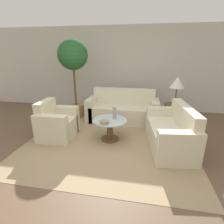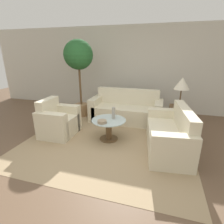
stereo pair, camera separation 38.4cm
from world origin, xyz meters
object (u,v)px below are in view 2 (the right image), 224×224
at_px(armchair, 58,122).
at_px(bowl, 102,122).
at_px(loveseat, 171,136).
at_px(sofa_main, 126,111).
at_px(vase, 114,113).
at_px(table_lamp, 182,84).
at_px(potted_plant, 79,61).
at_px(coffee_table, 109,127).

xyz_separation_m(armchair, bowl, (1.14, -0.14, 0.19)).
distance_m(loveseat, bowl, 1.38).
height_order(sofa_main, bowl, sofa_main).
xyz_separation_m(vase, bowl, (-0.16, -0.30, -0.10)).
bearing_deg(sofa_main, bowl, -98.30).
bearing_deg(table_lamp, potted_plant, 176.53).
bearing_deg(sofa_main, table_lamp, -4.20).
xyz_separation_m(table_lamp, bowl, (-1.55, -1.31, -0.62)).
bearing_deg(coffee_table, armchair, -176.53).
height_order(vase, bowl, vase).
xyz_separation_m(loveseat, table_lamp, (0.19, 1.17, 0.82)).
bearing_deg(coffee_table, vase, 45.55).
relative_size(vase, bowl, 1.34).
relative_size(table_lamp, potted_plant, 0.33).
relative_size(coffee_table, potted_plant, 0.34).
relative_size(coffee_table, bowl, 3.82).
height_order(sofa_main, table_lamp, table_lamp).
height_order(potted_plant, vase, potted_plant).
bearing_deg(sofa_main, potted_plant, 177.24).
distance_m(loveseat, vase, 1.24).
bearing_deg(bowl, vase, 62.04).
height_order(coffee_table, vase, vase).
relative_size(sofa_main, armchair, 2.27).
bearing_deg(potted_plant, loveseat, -27.75).
distance_m(armchair, table_lamp, 3.04).
height_order(coffee_table, table_lamp, table_lamp).
bearing_deg(potted_plant, coffee_table, -45.22).
bearing_deg(potted_plant, sofa_main, -2.76).
relative_size(loveseat, coffee_table, 2.16).
bearing_deg(armchair, sofa_main, -47.27).
bearing_deg(potted_plant, armchair, -88.17).
xyz_separation_m(table_lamp, vase, (-1.39, -1.01, -0.52)).
height_order(armchair, coffee_table, armchair).
xyz_separation_m(armchair, potted_plant, (-0.04, 1.34, 1.30)).
xyz_separation_m(sofa_main, table_lamp, (1.34, -0.10, 0.82)).
distance_m(armchair, potted_plant, 1.86).
height_order(armchair, potted_plant, potted_plant).
distance_m(coffee_table, bowl, 0.30).
xyz_separation_m(sofa_main, loveseat, (1.15, -1.27, 0.00)).
bearing_deg(sofa_main, armchair, -136.58).
relative_size(sofa_main, potted_plant, 0.89).
height_order(armchair, bowl, armchair).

